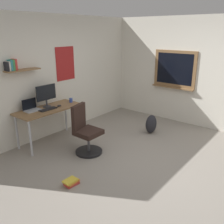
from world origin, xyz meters
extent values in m
plane|color=gray|center=(0.00, 0.00, 0.00)|extent=(5.20, 5.20, 0.00)
cube|color=silver|center=(0.00, 2.45, 1.30)|extent=(5.00, 0.10, 2.60)
cube|color=olive|center=(-0.84, 2.30, 1.55)|extent=(0.68, 0.20, 0.02)
cube|color=#A51E1E|center=(0.29, 2.39, 1.55)|extent=(0.52, 0.01, 0.74)
cube|color=black|center=(-1.14, 2.33, 1.64)|extent=(0.03, 0.14, 0.16)
cube|color=silver|center=(-1.10, 2.33, 1.65)|extent=(0.03, 0.14, 0.17)
cube|color=teal|center=(-1.06, 2.33, 1.66)|extent=(0.04, 0.14, 0.19)
cube|color=#3D934C|center=(-1.02, 2.33, 1.66)|extent=(0.03, 0.14, 0.20)
cube|color=#C63833|center=(-0.98, 2.33, 1.66)|extent=(0.04, 0.14, 0.20)
cube|color=silver|center=(2.45, 0.00, 1.30)|extent=(0.10, 5.00, 2.60)
cube|color=olive|center=(2.38, 0.72, 1.35)|extent=(0.04, 1.10, 0.90)
cube|color=black|center=(2.37, 0.72, 1.35)|extent=(0.01, 0.94, 0.76)
cube|color=olive|center=(2.34, 0.72, 0.89)|extent=(0.12, 1.10, 0.03)
cube|color=olive|center=(-0.48, 2.08, 0.73)|extent=(1.37, 0.58, 0.03)
cylinder|color=#B7B7BC|center=(-1.11, 1.85, 0.36)|extent=(0.04, 0.04, 0.72)
cylinder|color=#B7B7BC|center=(0.14, 1.85, 0.36)|extent=(0.04, 0.04, 0.72)
cylinder|color=#B7B7BC|center=(-1.11, 2.31, 0.36)|extent=(0.04, 0.04, 0.72)
cylinder|color=#B7B7BC|center=(0.14, 2.31, 0.36)|extent=(0.04, 0.04, 0.72)
cylinder|color=black|center=(-0.33, 1.11, 0.02)|extent=(0.52, 0.52, 0.04)
cylinder|color=#4C4C51|center=(-0.33, 1.11, 0.21)|extent=(0.05, 0.05, 0.34)
cube|color=black|center=(-0.33, 1.11, 0.42)|extent=(0.44, 0.44, 0.09)
cube|color=black|center=(-0.38, 1.31, 0.71)|extent=(0.40, 0.17, 0.48)
cube|color=#ADAFB5|center=(-0.79, 2.18, 0.76)|extent=(0.31, 0.21, 0.02)
cube|color=black|center=(-0.79, 2.28, 0.87)|extent=(0.31, 0.01, 0.21)
cylinder|color=#38383D|center=(-0.45, 2.18, 0.76)|extent=(0.17, 0.17, 0.01)
cylinder|color=#38383D|center=(-0.45, 2.18, 0.83)|extent=(0.03, 0.03, 0.14)
cube|color=black|center=(-0.45, 2.17, 1.06)|extent=(0.46, 0.02, 0.31)
cube|color=black|center=(-0.55, 2.01, 0.76)|extent=(0.37, 0.13, 0.02)
ellipsoid|color=#262628|center=(-0.27, 2.01, 0.77)|extent=(0.10, 0.06, 0.03)
cylinder|color=#334CA5|center=(0.10, 2.06, 0.80)|extent=(0.08, 0.08, 0.09)
ellipsoid|color=#232328|center=(1.27, 0.68, 0.22)|extent=(0.32, 0.22, 0.43)
cube|color=#C63833|center=(-1.26, 0.59, 0.02)|extent=(0.23, 0.17, 0.03)
cube|color=orange|center=(-1.25, 0.59, 0.05)|extent=(0.21, 0.15, 0.03)
cube|color=gold|center=(-1.28, 0.59, 0.08)|extent=(0.21, 0.16, 0.03)
camera|label=1|loc=(-3.38, -1.94, 2.26)|focal=39.33mm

